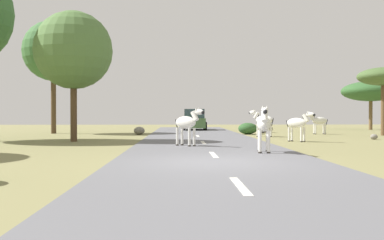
% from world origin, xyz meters
% --- Properties ---
extents(ground_plane, '(90.00, 90.00, 0.00)m').
position_xyz_m(ground_plane, '(0.00, 0.00, 0.00)').
color(ground_plane, olive).
extents(road, '(6.00, 64.00, 0.05)m').
position_xyz_m(road, '(0.14, 0.00, 0.03)').
color(road, slate).
rests_on(road, ground_plane).
extents(lane_markings, '(0.16, 56.00, 0.01)m').
position_xyz_m(lane_markings, '(0.14, -1.00, 0.05)').
color(lane_markings, silver).
rests_on(lane_markings, road).
extents(zebra_0, '(0.60, 1.68, 1.59)m').
position_xyz_m(zebra_0, '(1.92, 2.77, 1.00)').
color(zebra_0, silver).
rests_on(zebra_0, road).
extents(zebra_1, '(1.44, 1.36, 1.66)m').
position_xyz_m(zebra_1, '(4.08, 14.06, 0.99)').
color(zebra_1, silver).
rests_on(zebra_1, ground_plane).
extents(zebra_2, '(1.26, 1.30, 1.52)m').
position_xyz_m(zebra_2, '(4.89, 9.26, 0.91)').
color(zebra_2, silver).
rests_on(zebra_2, ground_plane).
extents(zebra_3, '(1.31, 1.36, 1.58)m').
position_xyz_m(zebra_3, '(-0.63, 5.94, 0.99)').
color(zebra_3, silver).
rests_on(zebra_3, road).
extents(zebra_4, '(1.60, 0.51, 1.51)m').
position_xyz_m(zebra_4, '(8.48, 17.23, 0.90)').
color(zebra_4, silver).
rests_on(zebra_4, ground_plane).
extents(car_0, '(2.13, 4.40, 1.74)m').
position_xyz_m(car_0, '(0.33, 24.56, 0.85)').
color(car_0, '#476B38').
rests_on(car_0, road).
extents(tree_2, '(4.22, 4.22, 7.91)m').
position_xyz_m(tree_2, '(-9.78, 18.81, 5.78)').
color(tree_2, '#4C3823').
rests_on(tree_2, ground_plane).
extents(tree_4, '(3.83, 3.83, 6.43)m').
position_xyz_m(tree_4, '(-6.17, 9.70, 4.49)').
color(tree_4, '#4C3823').
rests_on(tree_4, ground_plane).
extents(tree_6, '(5.02, 5.02, 4.26)m').
position_xyz_m(tree_6, '(15.84, 25.62, 3.37)').
color(tree_6, brown).
rests_on(tree_6, ground_plane).
extents(tree_7, '(3.28, 3.28, 4.34)m').
position_xyz_m(tree_7, '(12.08, 15.38, 3.71)').
color(tree_7, brown).
rests_on(tree_7, ground_plane).
extents(bush_1, '(1.30, 1.17, 0.78)m').
position_xyz_m(bush_1, '(3.68, 17.28, 0.39)').
color(bush_1, '#2D5628').
rests_on(bush_1, ground_plane).
extents(rock_1, '(0.89, 0.63, 0.55)m').
position_xyz_m(rock_1, '(5.54, 20.00, 0.27)').
color(rock_1, gray).
rests_on(rock_1, ground_plane).
extents(rock_2, '(0.78, 0.75, 0.48)m').
position_xyz_m(rock_2, '(4.90, 18.84, 0.24)').
color(rock_2, gray).
rests_on(rock_2, ground_plane).
extents(rock_3, '(0.39, 0.33, 0.29)m').
position_xyz_m(rock_3, '(9.48, 11.05, 0.15)').
color(rock_3, gray).
rests_on(rock_3, ground_plane).
extents(rock_4, '(0.72, 0.71, 0.53)m').
position_xyz_m(rock_4, '(-3.60, 16.88, 0.26)').
color(rock_4, gray).
rests_on(rock_4, ground_plane).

